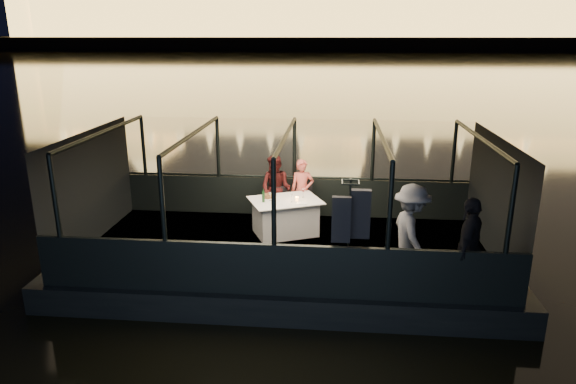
# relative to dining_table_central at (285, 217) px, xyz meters

# --- Properties ---
(river_water) EXTENTS (500.00, 500.00, 0.00)m
(river_water) POSITION_rel_dining_table_central_xyz_m (0.09, 79.25, -0.89)
(river_water) COLOR black
(river_water) RESTS_ON ground
(boat_hull) EXTENTS (8.60, 4.40, 1.00)m
(boat_hull) POSITION_rel_dining_table_central_xyz_m (0.09, -0.75, -0.89)
(boat_hull) COLOR black
(boat_hull) RESTS_ON river_water
(boat_deck) EXTENTS (8.00, 4.00, 0.04)m
(boat_deck) POSITION_rel_dining_table_central_xyz_m (0.09, -0.75, -0.41)
(boat_deck) COLOR black
(boat_deck) RESTS_ON boat_hull
(gunwale_port) EXTENTS (8.00, 0.08, 0.90)m
(gunwale_port) POSITION_rel_dining_table_central_xyz_m (0.09, 1.25, 0.06)
(gunwale_port) COLOR black
(gunwale_port) RESTS_ON boat_deck
(gunwale_starboard) EXTENTS (8.00, 0.08, 0.90)m
(gunwale_starboard) POSITION_rel_dining_table_central_xyz_m (0.09, -2.75, 0.06)
(gunwale_starboard) COLOR black
(gunwale_starboard) RESTS_ON boat_deck
(cabin_glass_port) EXTENTS (8.00, 0.02, 1.40)m
(cabin_glass_port) POSITION_rel_dining_table_central_xyz_m (0.09, 1.25, 1.21)
(cabin_glass_port) COLOR #99B2B2
(cabin_glass_port) RESTS_ON gunwale_port
(cabin_glass_starboard) EXTENTS (8.00, 0.02, 1.40)m
(cabin_glass_starboard) POSITION_rel_dining_table_central_xyz_m (0.09, -2.75, 1.21)
(cabin_glass_starboard) COLOR #99B2B2
(cabin_glass_starboard) RESTS_ON gunwale_starboard
(cabin_roof_glass) EXTENTS (8.00, 4.00, 0.02)m
(cabin_roof_glass) POSITION_rel_dining_table_central_xyz_m (0.09, -0.75, 1.91)
(cabin_roof_glass) COLOR #99B2B2
(cabin_roof_glass) RESTS_ON boat_deck
(end_wall_fore) EXTENTS (0.02, 4.00, 2.30)m
(end_wall_fore) POSITION_rel_dining_table_central_xyz_m (-3.91, -0.75, 0.76)
(end_wall_fore) COLOR black
(end_wall_fore) RESTS_ON boat_deck
(end_wall_aft) EXTENTS (0.02, 4.00, 2.30)m
(end_wall_aft) POSITION_rel_dining_table_central_xyz_m (4.09, -0.75, 0.76)
(end_wall_aft) COLOR black
(end_wall_aft) RESTS_ON boat_deck
(canopy_ribs) EXTENTS (8.00, 4.00, 2.30)m
(canopy_ribs) POSITION_rel_dining_table_central_xyz_m (0.09, -0.75, 0.76)
(canopy_ribs) COLOR black
(canopy_ribs) RESTS_ON boat_deck
(embankment) EXTENTS (400.00, 140.00, 6.00)m
(embankment) POSITION_rel_dining_table_central_xyz_m (0.09, 209.25, 0.11)
(embankment) COLOR #423D33
(embankment) RESTS_ON ground
(dining_table_central) EXTENTS (1.75, 1.55, 0.77)m
(dining_table_central) POSITION_rel_dining_table_central_xyz_m (0.00, 0.00, 0.00)
(dining_table_central) COLOR silver
(dining_table_central) RESTS_ON boat_deck
(chair_port_left) EXTENTS (0.49, 0.49, 0.81)m
(chair_port_left) POSITION_rel_dining_table_central_xyz_m (-0.19, 0.64, 0.06)
(chair_port_left) COLOR black
(chair_port_left) RESTS_ON boat_deck
(chair_port_right) EXTENTS (0.54, 0.54, 0.89)m
(chair_port_right) POSITION_rel_dining_table_central_xyz_m (0.33, 0.72, 0.06)
(chair_port_right) COLOR black
(chair_port_right) RESTS_ON boat_deck
(coat_stand) EXTENTS (0.64, 0.56, 1.96)m
(coat_stand) POSITION_rel_dining_table_central_xyz_m (1.28, -2.50, 0.51)
(coat_stand) COLOR black
(coat_stand) RESTS_ON boat_deck
(person_woman_coral) EXTENTS (0.56, 0.40, 1.46)m
(person_woman_coral) POSITION_rel_dining_table_central_xyz_m (0.31, 0.80, 0.36)
(person_woman_coral) COLOR #CD584A
(person_woman_coral) RESTS_ON boat_deck
(person_man_maroon) EXTENTS (0.90, 0.80, 1.54)m
(person_man_maroon) POSITION_rel_dining_table_central_xyz_m (-0.29, 0.78, 0.36)
(person_man_maroon) COLOR #3C1111
(person_man_maroon) RESTS_ON boat_deck
(passenger_stripe) EXTENTS (0.84, 1.22, 1.73)m
(passenger_stripe) POSITION_rel_dining_table_central_xyz_m (2.36, -1.95, 0.47)
(passenger_stripe) COLOR silver
(passenger_stripe) RESTS_ON boat_deck
(passenger_dark) EXTENTS (0.81, 1.06, 1.67)m
(passenger_dark) POSITION_rel_dining_table_central_xyz_m (3.24, -2.36, 0.47)
(passenger_dark) COLOR black
(passenger_dark) RESTS_ON boat_deck
(wine_bottle) EXTENTS (0.07, 0.07, 0.28)m
(wine_bottle) POSITION_rel_dining_table_central_xyz_m (-0.44, -0.19, 0.53)
(wine_bottle) COLOR #153A18
(wine_bottle) RESTS_ON dining_table_central
(bread_basket) EXTENTS (0.21, 0.21, 0.08)m
(bread_basket) POSITION_rel_dining_table_central_xyz_m (-0.38, 0.11, 0.42)
(bread_basket) COLOR brown
(bread_basket) RESTS_ON dining_table_central
(amber_candle) EXTENTS (0.06, 0.06, 0.09)m
(amber_candle) POSITION_rel_dining_table_central_xyz_m (0.25, -0.05, 0.42)
(amber_candle) COLOR #FF9B3F
(amber_candle) RESTS_ON dining_table_central
(plate_near) EXTENTS (0.25, 0.25, 0.01)m
(plate_near) POSITION_rel_dining_table_central_xyz_m (0.38, -0.21, 0.39)
(plate_near) COLOR white
(plate_near) RESTS_ON dining_table_central
(plate_far) EXTENTS (0.26, 0.26, 0.01)m
(plate_far) POSITION_rel_dining_table_central_xyz_m (-0.30, 0.29, 0.39)
(plate_far) COLOR white
(plate_far) RESTS_ON dining_table_central
(wine_glass_white) EXTENTS (0.07, 0.07, 0.18)m
(wine_glass_white) POSITION_rel_dining_table_central_xyz_m (-0.31, -0.08, 0.48)
(wine_glass_white) COLOR white
(wine_glass_white) RESTS_ON dining_table_central
(wine_glass_red) EXTENTS (0.08, 0.08, 0.19)m
(wine_glass_red) POSITION_rel_dining_table_central_xyz_m (0.36, 0.20, 0.48)
(wine_glass_red) COLOR white
(wine_glass_red) RESTS_ON dining_table_central
(wine_glass_empty) EXTENTS (0.08, 0.08, 0.17)m
(wine_glass_empty) POSITION_rel_dining_table_central_xyz_m (0.15, -0.14, 0.48)
(wine_glass_empty) COLOR white
(wine_glass_empty) RESTS_ON dining_table_central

